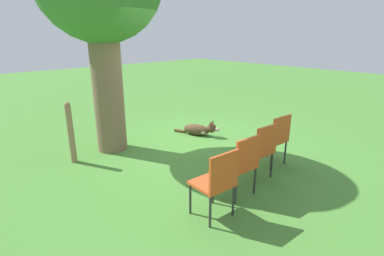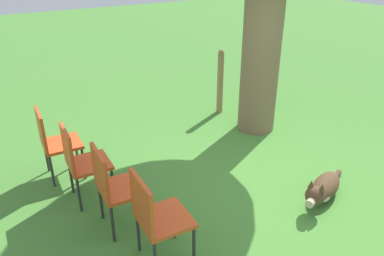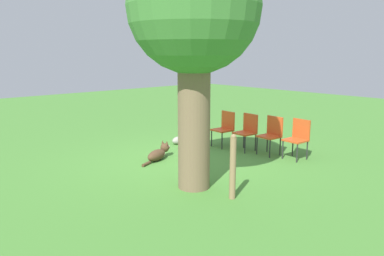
{
  "view_description": "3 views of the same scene",
  "coord_description": "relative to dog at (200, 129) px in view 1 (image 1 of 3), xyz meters",
  "views": [
    {
      "loc": [
        -4.25,
        3.65,
        2.14
      ],
      "look_at": [
        -0.75,
        0.42,
        0.63
      ],
      "focal_mm": 28.0,
      "sensor_mm": 36.0,
      "label": 1
    },
    {
      "loc": [
        -2.8,
        -2.8,
        2.5
      ],
      "look_at": [
        -0.71,
        0.56,
        0.59
      ],
      "focal_mm": 35.0,
      "sensor_mm": 36.0,
      "label": 2
    },
    {
      "loc": [
        4.95,
        5.7,
        2.31
      ],
      "look_at": [
        0.87,
        1.17,
        1.08
      ],
      "focal_mm": 35.0,
      "sensor_mm": 36.0,
      "label": 3
    }
  ],
  "objects": [
    {
      "name": "garden_rock",
      "position": [
        -1.23,
        -0.79,
        -0.03
      ],
      "size": [
        0.36,
        0.21,
        0.2
      ],
      "color": "gray",
      "rests_on": "ground_plane"
    },
    {
      "name": "dog",
      "position": [
        0.0,
        0.0,
        0.0
      ],
      "size": [
        1.01,
        0.49,
        0.37
      ],
      "rotation": [
        0.0,
        0.0,
        3.52
      ],
      "color": "#513823",
      "rests_on": "ground_plane"
    },
    {
      "name": "red_chair_2",
      "position": [
        -2.21,
        1.37,
        0.37
      ],
      "size": [
        0.45,
        0.46,
        0.87
      ],
      "rotation": [
        0.0,
        0.0,
        -0.06
      ],
      "color": "#D14C1E",
      "rests_on": "ground_plane"
    },
    {
      "name": "red_chair_3",
      "position": [
        -2.34,
        1.99,
        0.37
      ],
      "size": [
        0.45,
        0.46,
        0.87
      ],
      "rotation": [
        0.0,
        0.0,
        -0.06
      ],
      "color": "#D14C1E",
      "rests_on": "ground_plane"
    },
    {
      "name": "ground_plane",
      "position": [
        -0.2,
        0.68,
        -0.13
      ],
      "size": [
        30.0,
        30.0,
        0.0
      ],
      "primitive_type": "plane",
      "color": "#478433"
    },
    {
      "name": "red_chair_1",
      "position": [
        -2.08,
        0.76,
        0.37
      ],
      "size": [
        0.45,
        0.46,
        0.87
      ],
      "rotation": [
        0.0,
        0.0,
        -0.06
      ],
      "color": "#D14C1E",
      "rests_on": "ground_plane"
    },
    {
      "name": "red_chair_0",
      "position": [
        -1.95,
        0.15,
        0.37
      ],
      "size": [
        0.45,
        0.46,
        0.87
      ],
      "rotation": [
        0.0,
        0.0,
        -0.06
      ],
      "color": "#D14C1E",
      "rests_on": "ground_plane"
    },
    {
      "name": "fence_post",
      "position": [
        0.47,
        2.59,
        0.41
      ],
      "size": [
        0.1,
        0.1,
        1.07
      ],
      "color": "#937551",
      "rests_on": "ground_plane"
    }
  ]
}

